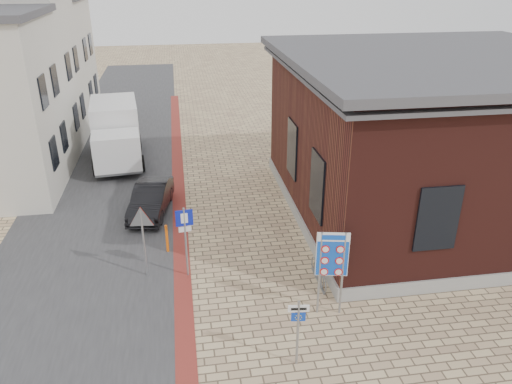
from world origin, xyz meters
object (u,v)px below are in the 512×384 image
object	(u,v)px
parking_sign	(185,230)
border_sign	(332,256)
sedan	(151,199)
box_truck	(116,132)
essen_sign	(298,324)
bollard	(167,239)

from	to	relation	value
parking_sign	border_sign	bearing A→B (deg)	-39.01
sedan	box_truck	world-z (taller)	box_truck
box_truck	parking_sign	world-z (taller)	box_truck
essen_sign	bollard	size ratio (longest dim) A/B	1.82
border_sign	essen_sign	xyz separation A→B (m)	(-1.50, -2.00, -0.72)
sedan	bollard	xyz separation A→B (m)	(0.70, -3.49, -0.08)
parking_sign	bollard	distance (m)	2.25
sedan	bollard	bearing A→B (deg)	-68.92
box_truck	border_sign	bearing A→B (deg)	-68.28
box_truck	essen_sign	size ratio (longest dim) A/B	3.01
sedan	border_sign	world-z (taller)	border_sign
border_sign	parking_sign	size ratio (longest dim) A/B	1.08
box_truck	sedan	bearing A→B (deg)	-79.33
border_sign	parking_sign	bearing A→B (deg)	158.45
border_sign	bollard	bearing A→B (deg)	149.23
box_truck	essen_sign	bearing A→B (deg)	-75.50
bollard	essen_sign	bearing A→B (deg)	-61.69
bollard	border_sign	bearing A→B (deg)	-41.98
essen_sign	bollard	bearing A→B (deg)	124.93
bollard	sedan	bearing A→B (deg)	101.33
essen_sign	bollard	distance (m)	7.42
border_sign	bollard	size ratio (longest dim) A/B	2.52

